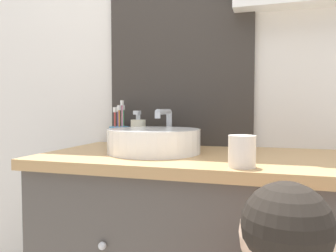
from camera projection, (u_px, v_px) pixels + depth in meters
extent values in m
cube|color=silver|center=(218.00, 58.00, 1.41)|extent=(3.20, 0.06, 2.50)
cube|color=#332D28|center=(179.00, 7.00, 1.41)|extent=(0.64, 0.02, 1.19)
cube|color=#B2C1CC|center=(179.00, 6.00, 1.40)|extent=(0.58, 0.01, 1.13)
cube|color=tan|center=(205.00, 160.00, 1.14)|extent=(1.13, 0.56, 0.03)
sphere|color=silver|center=(102.00, 246.00, 0.96)|extent=(0.02, 0.02, 0.02)
cylinder|color=white|center=(154.00, 141.00, 1.18)|extent=(0.33, 0.33, 0.09)
cylinder|color=silver|center=(154.00, 130.00, 1.18)|extent=(0.27, 0.27, 0.01)
cylinder|color=silver|center=(169.00, 129.00, 1.36)|extent=(0.02, 0.02, 0.15)
cylinder|color=silver|center=(164.00, 112.00, 1.28)|extent=(0.02, 0.15, 0.02)
cylinder|color=silver|center=(158.00, 115.00, 1.21)|extent=(0.02, 0.02, 0.02)
sphere|color=white|center=(191.00, 137.00, 1.33)|extent=(0.06, 0.06, 0.06)
cylinder|color=#4C93C6|center=(120.00, 136.00, 1.44)|extent=(0.09, 0.09, 0.08)
cylinder|color=pink|center=(122.00, 121.00, 1.43)|extent=(0.01, 0.01, 0.18)
cube|color=white|center=(122.00, 103.00, 1.42)|extent=(0.01, 0.02, 0.02)
cylinder|color=#47B26B|center=(123.00, 124.00, 1.45)|extent=(0.01, 0.01, 0.16)
cube|color=white|center=(123.00, 108.00, 1.45)|extent=(0.01, 0.02, 0.02)
cylinder|color=#8E56B7|center=(118.00, 124.00, 1.46)|extent=(0.01, 0.01, 0.15)
cube|color=white|center=(118.00, 109.00, 1.45)|extent=(0.01, 0.02, 0.02)
cylinder|color=#D6423D|center=(115.00, 125.00, 1.42)|extent=(0.01, 0.01, 0.15)
cube|color=white|center=(115.00, 110.00, 1.42)|extent=(0.01, 0.02, 0.02)
cylinder|color=orange|center=(119.00, 124.00, 1.42)|extent=(0.01, 0.01, 0.16)
cube|color=white|center=(119.00, 108.00, 1.42)|extent=(0.01, 0.02, 0.02)
cylinder|color=beige|center=(138.00, 133.00, 1.38)|extent=(0.06, 0.06, 0.11)
cylinder|color=silver|center=(138.00, 117.00, 1.38)|extent=(0.02, 0.02, 0.02)
cube|color=silver|center=(137.00, 113.00, 1.36)|extent=(0.02, 0.03, 0.02)
sphere|color=beige|center=(287.00, 236.00, 0.60)|extent=(0.18, 0.18, 0.18)
sphere|color=black|center=(287.00, 227.00, 0.58)|extent=(0.16, 0.16, 0.16)
cylinder|color=#47B26B|center=(329.00, 245.00, 0.88)|extent=(0.01, 0.05, 0.12)
cylinder|color=silver|center=(242.00, 151.00, 0.89)|extent=(0.07, 0.07, 0.09)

